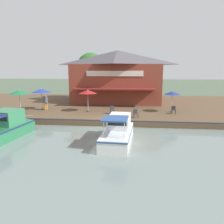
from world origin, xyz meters
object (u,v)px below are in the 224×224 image
object	(u,v)px
person_near_entrance	(46,101)
patio_umbrella_far_corner	(19,92)
cafe_chair_far_corner_seat	(112,109)
waterfront_restaurant	(117,76)
patio_umbrella_back_row	(88,92)
cafe_chair_beside_entrance	(136,113)
tree_upstream_bank	(90,68)
motorboat_second_along	(119,131)
patio_umbrella_mid_patio_right	(41,91)
motorboat_nearest_quay	(5,128)
patio_umbrella_near_quay_edge	(172,93)
cafe_chair_under_first_umbrella	(173,110)

from	to	relation	value
person_near_entrance	patio_umbrella_far_corner	bearing A→B (deg)	-58.68
cafe_chair_far_corner_seat	person_near_entrance	distance (m)	8.26
waterfront_restaurant	patio_umbrella_back_row	bearing A→B (deg)	-16.50
cafe_chair_beside_entrance	person_near_entrance	bearing A→B (deg)	-106.77
waterfront_restaurant	person_near_entrance	size ratio (longest dim) A/B	7.52
cafe_chair_beside_entrance	patio_umbrella_far_corner	bearing A→B (deg)	-97.56
tree_upstream_bank	motorboat_second_along	bearing A→B (deg)	17.68
patio_umbrella_mid_patio_right	tree_upstream_bank	distance (m)	11.54
motorboat_nearest_quay	tree_upstream_bank	distance (m)	20.62
patio_umbrella_far_corner	patio_umbrella_near_quay_edge	world-z (taller)	patio_umbrella_far_corner
cafe_chair_under_first_umbrella	person_near_entrance	bearing A→B (deg)	-92.98
person_near_entrance	motorboat_nearest_quay	size ratio (longest dim) A/B	0.24
cafe_chair_beside_entrance	cafe_chair_under_first_umbrella	xyz separation A→B (m)	(-2.44, 4.11, 0.00)
patio_umbrella_far_corner	motorboat_second_along	world-z (taller)	patio_umbrella_far_corner
patio_umbrella_far_corner	motorboat_second_along	distance (m)	14.08
cafe_chair_beside_entrance	motorboat_second_along	xyz separation A→B (m)	(5.63, -1.26, -0.28)
person_near_entrance	tree_upstream_bank	world-z (taller)	tree_upstream_bank
patio_umbrella_back_row	motorboat_nearest_quay	xyz separation A→B (m)	(8.70, -4.84, -2.06)
patio_umbrella_back_row	person_near_entrance	xyz separation A→B (m)	(-0.33, -5.18, -1.17)
waterfront_restaurant	cafe_chair_under_first_umbrella	size ratio (longest dim) A/B	15.45
cafe_chair_beside_entrance	patio_umbrella_back_row	bearing A→B (deg)	-117.72
patio_umbrella_near_quay_edge	cafe_chair_under_first_umbrella	bearing A→B (deg)	3.05
patio_umbrella_mid_patio_right	patio_umbrella_far_corner	bearing A→B (deg)	-46.38
cafe_chair_far_corner_seat	cafe_chair_beside_entrance	bearing A→B (deg)	55.44
patio_umbrella_far_corner	motorboat_nearest_quay	size ratio (longest dim) A/B	0.35
patio_umbrella_back_row	cafe_chair_under_first_umbrella	distance (m)	9.77
patio_umbrella_near_quay_edge	cafe_chair_beside_entrance	bearing A→B (deg)	-49.61
patio_umbrella_far_corner	patio_umbrella_mid_patio_right	distance (m)	2.50
cafe_chair_beside_entrance	tree_upstream_bank	xyz separation A→B (m)	(-14.02, -7.53, 4.57)
cafe_chair_under_first_umbrella	motorboat_nearest_quay	distance (m)	16.64
patio_umbrella_far_corner	patio_umbrella_back_row	distance (m)	7.69
patio_umbrella_near_quay_edge	motorboat_nearest_quay	bearing A→B (deg)	-57.16
cafe_chair_under_first_umbrella	motorboat_nearest_quay	size ratio (longest dim) A/B	0.12
cafe_chair_under_first_umbrella	tree_upstream_bank	distance (m)	17.05
person_near_entrance	cafe_chair_under_first_umbrella	bearing A→B (deg)	87.02
patio_umbrella_far_corner	person_near_entrance	size ratio (longest dim) A/B	1.46
patio_umbrella_far_corner	patio_umbrella_near_quay_edge	distance (m)	17.23
patio_umbrella_back_row	person_near_entrance	world-z (taller)	patio_umbrella_back_row
cafe_chair_far_corner_seat	tree_upstream_bank	size ratio (longest dim) A/B	0.11
patio_umbrella_back_row	cafe_chair_far_corner_seat	size ratio (longest dim) A/B	2.96
patio_umbrella_near_quay_edge	cafe_chair_beside_entrance	size ratio (longest dim) A/B	2.83
patio_umbrella_back_row	cafe_chair_beside_entrance	world-z (taller)	patio_umbrella_back_row
patio_umbrella_near_quay_edge	cafe_chair_under_first_umbrella	xyz separation A→B (m)	(1.01, 0.05, -1.70)
cafe_chair_far_corner_seat	motorboat_second_along	xyz separation A→B (m)	(7.38, 1.29, -0.28)
waterfront_restaurant	patio_umbrella_near_quay_edge	distance (m)	10.97
patio_umbrella_back_row	tree_upstream_bank	xyz separation A→B (m)	(-11.14, -2.05, 2.78)
patio_umbrella_near_quay_edge	cafe_chair_under_first_umbrella	world-z (taller)	patio_umbrella_near_quay_edge
cafe_chair_beside_entrance	cafe_chair_under_first_umbrella	world-z (taller)	same
waterfront_restaurant	patio_umbrella_far_corner	size ratio (longest dim) A/B	5.16
waterfront_restaurant	motorboat_second_along	bearing A→B (deg)	5.12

